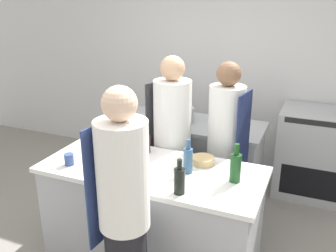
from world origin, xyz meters
TOP-DOWN VIEW (x-y plane):
  - wall_back at (0.00, 2.13)m, footprint 8.00×0.06m
  - prep_counter at (0.00, 0.00)m, footprint 1.86×0.81m
  - pass_counter at (-0.16, 1.20)m, footprint 1.77×0.69m
  - oven_range at (1.26, 1.75)m, footprint 0.86×0.65m
  - chef_at_prep_near at (0.13, -0.70)m, footprint 0.36×0.35m
  - chef_at_stove at (0.44, 0.72)m, footprint 0.37×0.35m
  - chef_at_pass_far at (-0.06, 0.60)m, footprint 0.42×0.41m
  - bottle_olive_oil at (0.31, 0.03)m, footprint 0.08×0.08m
  - bottle_vinegar at (0.36, -0.30)m, footprint 0.08×0.08m
  - bottle_wine at (-0.18, 0.26)m, footprint 0.07×0.07m
  - bottle_cooking_oil at (0.69, 0.04)m, footprint 0.09×0.09m
  - bowl_mixing_large at (-0.32, -0.22)m, footprint 0.20×0.20m
  - bowl_prep_small at (0.37, 0.24)m, footprint 0.19×0.19m
  - cup at (-0.66, -0.22)m, footprint 0.08×0.08m
  - stockpot at (-0.17, 1.17)m, footprint 0.25×0.25m

SIDE VIEW (x-z plane):
  - pass_counter at x=-0.16m, z-range 0.00..0.88m
  - prep_counter at x=0.00m, z-range 0.00..0.88m
  - oven_range at x=1.26m, z-range 0.00..1.01m
  - chef_at_stove at x=0.44m, z-range 0.01..1.68m
  - chef_at_pass_far at x=-0.06m, z-range 0.00..1.72m
  - chef_at_prep_near at x=0.13m, z-range 0.01..1.76m
  - bowl_prep_small at x=0.37m, z-range 0.88..0.94m
  - bowl_mixing_large at x=-0.32m, z-range 0.88..0.95m
  - cup at x=-0.66m, z-range 0.88..0.98m
  - stockpot at x=-0.17m, z-range 0.88..1.05m
  - bottle_wine at x=-0.18m, z-range 0.86..1.09m
  - bottle_vinegar at x=0.36m, z-range 0.85..1.12m
  - bottle_olive_oil at x=0.31m, z-range 0.85..1.14m
  - bottle_cooking_oil at x=0.69m, z-range 0.85..1.16m
  - wall_back at x=0.00m, z-range 0.00..2.80m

